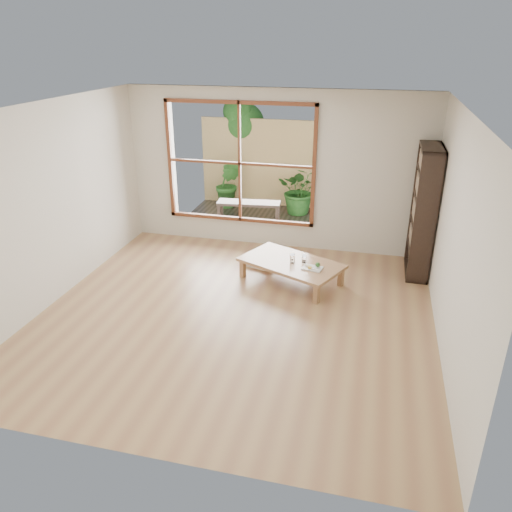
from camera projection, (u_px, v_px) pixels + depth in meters
The scene contains 15 objects.
ground at pixel (236, 314), 6.50m from camera, with size 5.00×5.00×0.00m, color tan.
low_table at pixel (291, 264), 7.27m from camera, with size 1.64×1.33×0.31m.
floor_cushion at pixel (263, 261), 7.95m from camera, with size 0.51×0.51×0.07m, color white.
bookshelf at pixel (423, 212), 7.29m from camera, with size 0.31×0.87×1.93m, color black.
glass_tall at pixel (292, 259), 7.20m from camera, with size 0.07×0.07×0.12m, color silver.
glass_mid at pixel (304, 259), 7.21m from camera, with size 0.06×0.06×0.09m, color silver.
glass_short at pixel (304, 257), 7.29m from camera, with size 0.06×0.06×0.08m, color silver.
glass_small at pixel (293, 256), 7.33m from camera, with size 0.06×0.06×0.08m, color silver.
food_tray at pixel (313, 267), 7.03m from camera, with size 0.31×0.25×0.09m.
deck at pixel (256, 220), 9.79m from camera, with size 2.80×2.00×0.05m, color #332C25.
garden_bench at pixel (249, 205), 9.59m from camera, with size 1.24×0.48×0.38m.
bamboo_fence at pixel (268, 164), 10.31m from camera, with size 2.80×0.06×1.80m, color tan.
shrub_right at pixel (301, 190), 9.92m from camera, with size 0.88×0.77×0.98m, color #2D6023.
shrub_left at pixel (229, 184), 10.29m from camera, with size 0.55×0.44×1.00m, color #2D6023.
garden_tree at pixel (240, 124), 10.43m from camera, with size 1.04×0.85×2.22m.
Camera 1 is at (1.60, -5.41, 3.33)m, focal length 35.00 mm.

